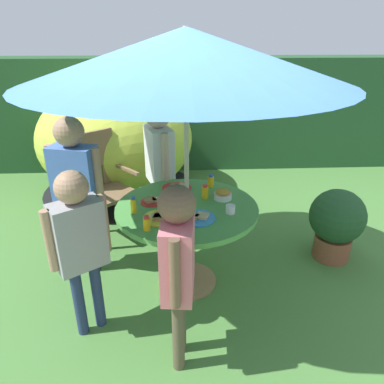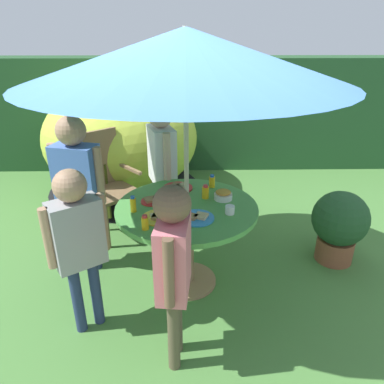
% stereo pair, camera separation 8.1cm
% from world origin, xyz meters
% --- Properties ---
extents(ground_plane, '(10.00, 10.00, 0.02)m').
position_xyz_m(ground_plane, '(0.00, 0.00, -0.01)').
color(ground_plane, '#477A38').
extents(hedge_backdrop, '(9.00, 0.70, 1.66)m').
position_xyz_m(hedge_backdrop, '(0.00, 3.07, 0.83)').
color(hedge_backdrop, '#234C28').
rests_on(hedge_backdrop, ground_plane).
extents(garden_table, '(1.12, 1.12, 0.74)m').
position_xyz_m(garden_table, '(0.00, 0.00, 0.59)').
color(garden_table, '#93704C').
rests_on(garden_table, ground_plane).
extents(patio_umbrella, '(2.24, 2.24, 2.02)m').
position_xyz_m(patio_umbrella, '(0.00, 0.00, 1.84)').
color(patio_umbrella, '#B7AD8C').
rests_on(patio_umbrella, ground_plane).
extents(wooden_chair, '(0.66, 0.66, 1.08)m').
position_xyz_m(wooden_chair, '(-0.84, 0.93, 0.60)').
color(wooden_chair, brown).
rests_on(wooden_chair, ground_plane).
extents(dome_tent, '(2.52, 2.52, 1.43)m').
position_xyz_m(dome_tent, '(-0.85, 2.06, 0.71)').
color(dome_tent, '#B2C63F').
rests_on(dome_tent, ground_plane).
extents(potted_plant, '(0.51, 0.51, 0.70)m').
position_xyz_m(potted_plant, '(1.40, 0.31, 0.39)').
color(potted_plant, brown).
rests_on(potted_plant, ground_plane).
extents(child_in_white_shirt, '(0.30, 0.46, 1.42)m').
position_xyz_m(child_in_white_shirt, '(-0.23, 0.75, 0.91)').
color(child_in_white_shirt, brown).
rests_on(child_in_white_shirt, ground_plane).
extents(child_in_blue_shirt, '(0.46, 0.29, 1.40)m').
position_xyz_m(child_in_blue_shirt, '(-0.90, 0.24, 0.90)').
color(child_in_blue_shirt, navy).
rests_on(child_in_blue_shirt, ground_plane).
extents(child_in_grey_shirt, '(0.36, 0.33, 1.23)m').
position_xyz_m(child_in_grey_shirt, '(-0.72, -0.49, 0.79)').
color(child_in_grey_shirt, navy).
rests_on(child_in_grey_shirt, ground_plane).
extents(child_in_pink_shirt, '(0.21, 0.42, 1.25)m').
position_xyz_m(child_in_pink_shirt, '(-0.08, -0.78, 0.80)').
color(child_in_pink_shirt, brown).
rests_on(child_in_pink_shirt, ground_plane).
extents(snack_bowl, '(0.15, 0.15, 0.08)m').
position_xyz_m(snack_bowl, '(0.30, 0.11, 0.78)').
color(snack_bowl, white).
rests_on(snack_bowl, garden_table).
extents(plate_near_right, '(0.26, 0.26, 0.03)m').
position_xyz_m(plate_near_right, '(-0.07, 0.34, 0.75)').
color(plate_near_right, red).
rests_on(plate_near_right, garden_table).
extents(plate_near_left, '(0.18, 0.18, 0.03)m').
position_xyz_m(plate_near_left, '(-0.28, 0.08, 0.75)').
color(plate_near_left, red).
rests_on(plate_near_left, garden_table).
extents(plate_back_edge, '(0.25, 0.25, 0.03)m').
position_xyz_m(plate_back_edge, '(-0.20, -0.20, 0.75)').
color(plate_back_edge, yellow).
rests_on(plate_back_edge, garden_table).
extents(plate_front_edge, '(0.26, 0.26, 0.03)m').
position_xyz_m(plate_front_edge, '(0.07, -0.21, 0.75)').
color(plate_front_edge, '#338CD8').
rests_on(plate_front_edge, garden_table).
extents(juice_bottle_far_left, '(0.05, 0.05, 0.11)m').
position_xyz_m(juice_bottle_far_left, '(0.22, 0.37, 0.79)').
color(juice_bottle_far_left, yellow).
rests_on(juice_bottle_far_left, garden_table).
extents(juice_bottle_far_right, '(0.06, 0.06, 0.11)m').
position_xyz_m(juice_bottle_far_right, '(0.15, 0.14, 0.79)').
color(juice_bottle_far_right, yellow).
rests_on(juice_bottle_far_right, garden_table).
extents(juice_bottle_center_front, '(0.04, 0.04, 0.13)m').
position_xyz_m(juice_bottle_center_front, '(-0.40, -0.09, 0.80)').
color(juice_bottle_center_front, yellow).
rests_on(juice_bottle_center_front, garden_table).
extents(juice_bottle_center_back, '(0.05, 0.05, 0.11)m').
position_xyz_m(juice_bottle_center_back, '(-0.29, -0.36, 0.79)').
color(juice_bottle_center_back, yellow).
rests_on(juice_bottle_center_back, garden_table).
extents(cup_near, '(0.07, 0.07, 0.06)m').
position_xyz_m(cup_near, '(0.32, -0.14, 0.77)').
color(cup_near, white).
rests_on(cup_near, garden_table).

